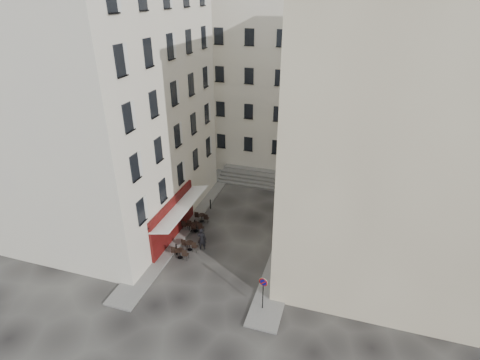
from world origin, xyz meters
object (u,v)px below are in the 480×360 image
at_px(no_parking_sign, 263,288).
at_px(bistro_table_b, 190,245).
at_px(bistro_table_a, 180,253).
at_px(pedestrian, 202,239).

distance_m(no_parking_sign, bistro_table_b, 8.07).
bearing_deg(bistro_table_b, no_parking_sign, -31.70).
height_order(no_parking_sign, bistro_table_b, no_parking_sign).
bearing_deg(bistro_table_a, pedestrian, 53.04).
relative_size(bistro_table_b, pedestrian, 0.69).
xyz_separation_m(bistro_table_b, pedestrian, (0.84, 0.41, 0.47)).
height_order(bistro_table_a, pedestrian, pedestrian).
relative_size(no_parking_sign, bistro_table_b, 1.95).
bearing_deg(no_parking_sign, bistro_table_b, 161.05).
height_order(bistro_table_b, pedestrian, pedestrian).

